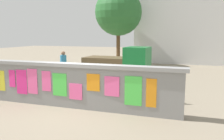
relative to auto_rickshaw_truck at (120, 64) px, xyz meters
name	(u,v)px	position (x,y,z in m)	size (l,w,h in m)	color
ground	(132,72)	(0.04, 2.77, -0.90)	(60.00, 60.00, 0.00)	gray
poster_wall	(78,85)	(0.04, -5.23, -0.10)	(7.17, 0.42, 1.54)	gray
auto_rickshaw_truck	(120,64)	(0.00, 0.00, 0.00)	(3.68, 1.69, 1.85)	black
motorcycle	(55,78)	(-2.42, -2.74, -0.44)	(1.90, 0.56, 0.87)	black
bicycle_near	(101,90)	(0.40, -3.94, -0.54)	(1.71, 0.44, 0.95)	black
bicycle_far	(159,92)	(2.60, -3.65, -0.54)	(1.71, 0.44, 0.95)	black
person_walking	(63,63)	(-2.87, -1.17, 0.09)	(0.41, 0.41, 1.62)	#3F994C
tree_roadside	(118,12)	(-1.92, 6.01, 3.37)	(3.77, 3.77, 6.17)	brown
building_background	(187,14)	(3.31, 11.21, 3.53)	(9.09, 6.57, 8.82)	silver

